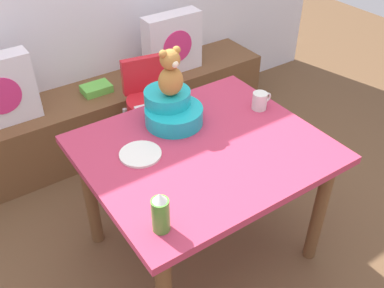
% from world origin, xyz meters
% --- Properties ---
extents(ground_plane, '(8.00, 8.00, 0.00)m').
position_xyz_m(ground_plane, '(0.00, 0.00, 0.00)').
color(ground_plane, brown).
extents(window_bench, '(2.60, 0.44, 0.46)m').
position_xyz_m(window_bench, '(0.00, 1.23, 0.23)').
color(window_bench, brown).
rests_on(window_bench, ground_plane).
extents(pillow_floral_right, '(0.44, 0.15, 0.44)m').
position_xyz_m(pillow_floral_right, '(0.58, 1.21, 0.68)').
color(pillow_floral_right, silver).
rests_on(pillow_floral_right, window_bench).
extents(book_stack, '(0.20, 0.14, 0.05)m').
position_xyz_m(book_stack, '(-0.04, 1.23, 0.49)').
color(book_stack, '#64C848').
rests_on(book_stack, window_bench).
extents(dining_table, '(1.13, 0.97, 0.74)m').
position_xyz_m(dining_table, '(0.00, 0.00, 0.63)').
color(dining_table, '#B73351').
rests_on(dining_table, ground_plane).
extents(highchair, '(0.37, 0.49, 0.79)m').
position_xyz_m(highchair, '(0.16, 0.80, 0.52)').
color(highchair, red).
rests_on(highchair, ground_plane).
extents(infant_seat_teal, '(0.30, 0.33, 0.16)m').
position_xyz_m(infant_seat_teal, '(-0.01, 0.27, 0.81)').
color(infant_seat_teal, '#1AAAB5').
rests_on(infant_seat_teal, dining_table).
extents(teddy_bear, '(0.13, 0.12, 0.25)m').
position_xyz_m(teddy_bear, '(-0.01, 0.27, 1.02)').
color(teddy_bear, '#AE7736').
rests_on(teddy_bear, infant_seat_teal).
extents(ketchup_bottle, '(0.07, 0.07, 0.18)m').
position_xyz_m(ketchup_bottle, '(-0.44, -0.34, 0.83)').
color(ketchup_bottle, '#4C8C33').
rests_on(ketchup_bottle, dining_table).
extents(coffee_mug, '(0.12, 0.08, 0.09)m').
position_xyz_m(coffee_mug, '(0.45, 0.11, 0.79)').
color(coffee_mug, silver).
rests_on(coffee_mug, dining_table).
extents(dinner_plate_near, '(0.20, 0.20, 0.01)m').
position_xyz_m(dinner_plate_near, '(-0.29, 0.11, 0.75)').
color(dinner_plate_near, white).
rests_on(dinner_plate_near, dining_table).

